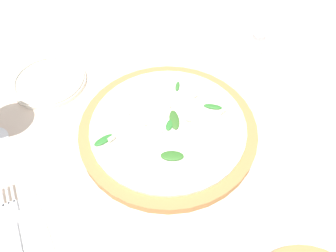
{
  "coord_description": "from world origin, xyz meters",
  "views": [
    {
      "loc": [
        -0.38,
        0.14,
        0.52
      ],
      "look_at": [
        -0.03,
        -0.01,
        0.03
      ],
      "focal_mm": 35.0,
      "sensor_mm": 36.0,
      "label": 1
    }
  ],
  "objects_px": {
    "fork": "(15,238)",
    "side_plate_white": "(49,81)",
    "pizza_arugula_main": "(168,130)",
    "shaker_pepper": "(257,45)"
  },
  "relations": [
    {
      "from": "pizza_arugula_main",
      "to": "fork",
      "type": "relative_size",
      "value": 1.8
    },
    {
      "from": "fork",
      "to": "side_plate_white",
      "type": "distance_m",
      "value": 0.36
    },
    {
      "from": "pizza_arugula_main",
      "to": "side_plate_white",
      "type": "distance_m",
      "value": 0.31
    },
    {
      "from": "fork",
      "to": "pizza_arugula_main",
      "type": "bearing_deg",
      "value": -74.71
    },
    {
      "from": "pizza_arugula_main",
      "to": "shaker_pepper",
      "type": "xyz_separation_m",
      "value": [
        0.14,
        -0.29,
        0.02
      ]
    },
    {
      "from": "fork",
      "to": "shaker_pepper",
      "type": "height_order",
      "value": "shaker_pepper"
    },
    {
      "from": "shaker_pepper",
      "to": "fork",
      "type": "bearing_deg",
      "value": 111.77
    },
    {
      "from": "fork",
      "to": "shaker_pepper",
      "type": "xyz_separation_m",
      "value": [
        0.24,
        -0.59,
        0.03
      ]
    },
    {
      "from": "pizza_arugula_main",
      "to": "side_plate_white",
      "type": "bearing_deg",
      "value": 38.18
    },
    {
      "from": "pizza_arugula_main",
      "to": "fork",
      "type": "bearing_deg",
      "value": 107.64
    }
  ]
}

